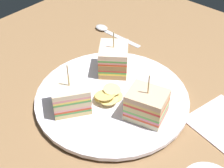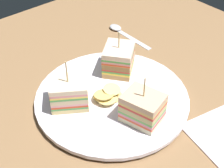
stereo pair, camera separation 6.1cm
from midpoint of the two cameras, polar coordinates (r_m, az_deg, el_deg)
ground_plane at (r=64.81cm, az=-2.71°, el=-3.76°), size 97.74×90.54×1.80cm
plate at (r=63.58cm, az=-2.76°, el=-2.59°), size 29.98×29.98×1.49cm
sandwich_wedge_0 at (r=59.87cm, az=-10.19°, el=-2.32°), size 8.71×8.36×9.86cm
sandwich_wedge_1 at (r=57.45cm, az=3.21°, el=-3.68°), size 7.04×7.99×9.49cm
sandwich_wedge_2 at (r=67.68cm, az=-2.32°, el=4.29°), size 8.91×8.72×9.44cm
chip_pile at (r=61.68cm, az=-3.43°, el=-2.10°), size 7.00×5.84×2.10cm
spoon at (r=85.19cm, az=-2.97°, el=9.30°), size 2.55×14.44×1.00cm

